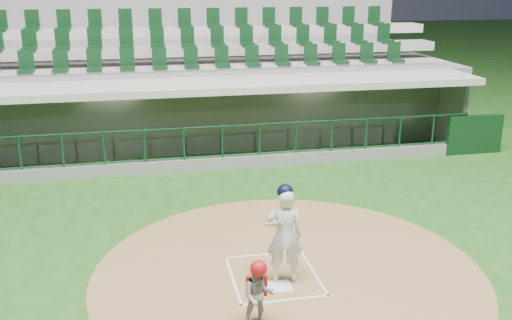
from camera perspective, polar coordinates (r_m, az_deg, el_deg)
The scene contains 8 objects.
ground at distance 10.83m, azimuth 1.41°, elevation -10.79°, with size 120.00×120.00×0.00m, color #1B4814.
dirt_circle at distance 10.73m, azimuth 3.25°, elevation -11.10°, with size 7.20×7.20×0.01m, color brown.
home_plate at distance 10.23m, azimuth 2.32°, elevation -12.51°, with size 0.43×0.43×0.02m, color silver.
batter_box_chalk at distance 10.57m, azimuth 1.79°, elevation -11.47°, with size 1.55×1.80×0.01m.
dugout_structure at distance 17.76m, azimuth -3.73°, elevation 3.97°, with size 16.40×3.70×3.00m.
seating_deck at distance 20.63m, azimuth -5.47°, elevation 7.17°, with size 17.00×6.72×5.15m.
batter at distance 10.02m, azimuth 2.85°, elevation -7.37°, with size 0.89×0.90×1.83m.
catcher at distance 8.96m, azimuth 0.25°, elevation -13.18°, with size 0.53×0.42×1.11m.
Camera 1 is at (-2.19, -9.27, 5.17)m, focal length 40.00 mm.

